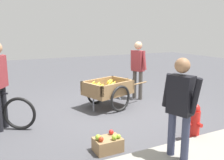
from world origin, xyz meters
TOP-DOWN VIEW (x-y plane):
  - ground_plane at (0.00, 0.00)m, footprint 24.00×24.00m
  - fruit_cart at (0.00, -0.38)m, footprint 1.80×1.22m
  - vendor_person at (-1.10, -0.73)m, footprint 0.29×0.56m
  - dog at (-0.91, -1.67)m, footprint 0.55×0.46m
  - fire_hydrant at (-0.54, 2.01)m, footprint 0.25×0.25m
  - apple_crate at (0.99, 1.67)m, footprint 0.44×0.32m
  - bystander_person at (0.27, 2.48)m, footprint 0.29×0.58m

SIDE VIEW (x-z plane):
  - ground_plane at x=0.00m, z-range 0.00..0.00m
  - apple_crate at x=0.99m, z-range -0.03..0.28m
  - dog at x=-0.91m, z-range 0.07..0.47m
  - fire_hydrant at x=-0.54m, z-range 0.00..0.67m
  - fruit_cart at x=0.00m, z-range 0.08..0.81m
  - bystander_person at x=0.27m, z-range 0.15..1.71m
  - vendor_person at x=-1.10m, z-range 0.16..1.78m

